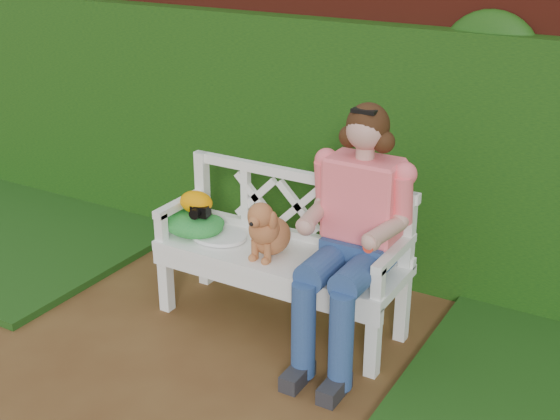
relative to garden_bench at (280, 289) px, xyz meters
The scene contains 10 objects.
ground 0.86m from the garden_bench, 106.34° to the right, with size 60.00×60.00×0.00m, color #4E2E16.
brick_wall 1.42m from the garden_bench, 101.85° to the left, with size 10.00×0.30×2.20m, color #5D1A10.
ivy_hedge 1.10m from the garden_bench, 104.67° to the left, with size 10.00×0.18×1.70m, color #245310.
garden_bench is the anchor object (origin of this frame).
seated_woman 0.69m from the garden_bench, ahead, with size 0.60×0.80×1.42m, color #CA335D, non-canonical shape.
dog 0.42m from the garden_bench, 126.06° to the right, with size 0.24×0.32×0.36m, color tan, non-canonical shape.
tennis_racket 0.53m from the garden_bench, behind, with size 0.69×0.29×0.03m, color white, non-canonical shape.
green_bag 0.67m from the garden_bench, behind, with size 0.40×0.31×0.14m, color #217226, non-canonical shape.
camera_item 0.67m from the garden_bench, behind, with size 0.11×0.08×0.07m, color black.
baseball_glove 0.74m from the garden_bench, behind, with size 0.22×0.16×0.14m, color orange.
Camera 1 is at (2.23, -2.62, 2.39)m, focal length 48.00 mm.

